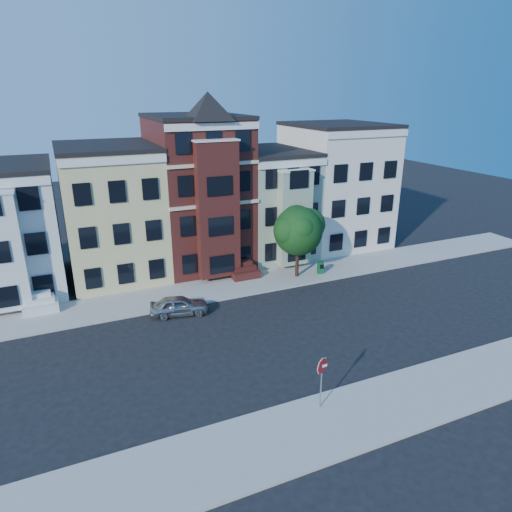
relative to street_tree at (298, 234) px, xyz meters
name	(u,v)px	position (x,y,z in m)	size (l,w,h in m)	color
ground	(272,337)	(-5.81, -7.63, -3.64)	(120.00, 120.00, 0.00)	black
far_sidewalk	(227,287)	(-5.81, 0.37, -3.56)	(60.00, 4.00, 0.15)	#9E9B93
near_sidewalk	(349,418)	(-5.81, -15.63, -3.56)	(60.00, 4.00, 0.15)	#9E9B93
house_yellow	(112,213)	(-12.81, 6.87, 1.36)	(7.00, 9.00, 10.00)	#D3C785
house_brown	(198,193)	(-5.81, 6.87, 2.36)	(7.00, 9.00, 12.00)	#421814
house_green	(268,203)	(0.69, 6.87, 0.86)	(6.00, 9.00, 9.00)	#93A289
house_cream	(335,186)	(7.69, 6.87, 1.86)	(8.00, 9.00, 11.00)	white
street_tree	(298,234)	(0.00, 0.00, 0.00)	(6.00, 6.00, 6.98)	#1B461B
parked_car	(179,306)	(-10.18, -2.43, -2.99)	(1.53, 3.80, 1.29)	#A0A4A7
newspaper_box	(320,267)	(2.02, -0.25, -2.99)	(0.45, 0.40, 1.00)	#0E5428
stop_sign	(321,380)	(-6.69, -14.52, -2.00)	(0.82, 0.11, 2.98)	#A60910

